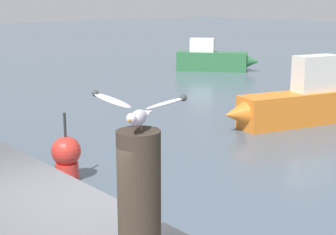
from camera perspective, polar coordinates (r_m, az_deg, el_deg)
The scene contains 5 objects.
mooring_post at distance 3.54m, azimuth -3.13°, elevation -8.61°, with size 0.29×0.29×0.91m, color #382D23.
seagull at distance 3.36m, azimuth -3.27°, elevation 0.64°, with size 0.57×0.44×0.25m.
boat_orange at distance 14.73m, azimuth 13.68°, elevation 1.59°, with size 1.82×4.28×1.86m.
boat_green at distance 24.80m, azimuth 5.15°, elevation 6.25°, with size 3.44×2.98×1.51m.
channel_buoy at distance 10.17m, azimuth -10.91°, elevation -4.18°, with size 0.56×0.56×1.33m.
Camera 1 is at (3.78, -2.50, 3.45)m, focal length 56.49 mm.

